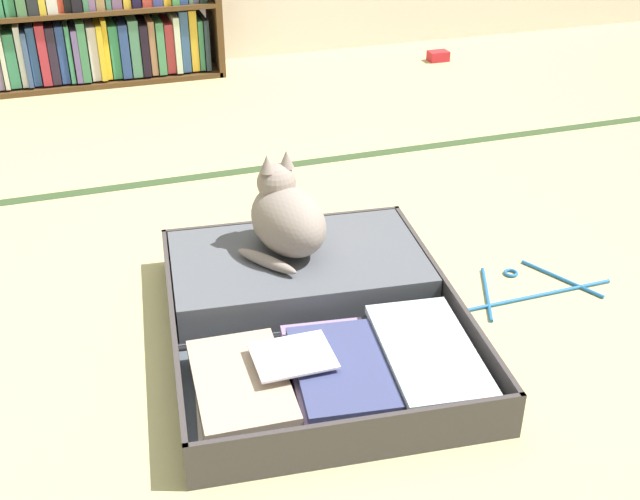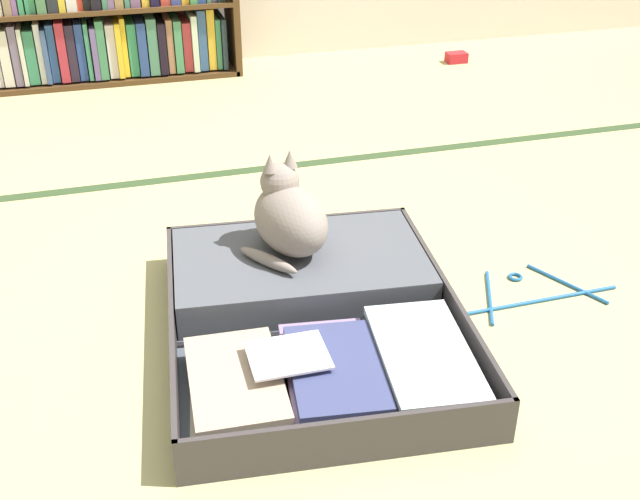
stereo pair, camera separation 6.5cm
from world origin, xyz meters
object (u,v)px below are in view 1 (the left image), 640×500
(bookshelf, at_px, (55,14))
(open_suitcase, at_px, (313,310))
(black_cat, at_px, (285,217))
(clothes_hanger, at_px, (527,288))
(small_red_pouch, at_px, (438,56))

(bookshelf, xyz_separation_m, open_suitcase, (0.50, -2.21, -0.27))
(black_cat, bearing_deg, bookshelf, 103.77)
(clothes_hanger, bearing_deg, small_red_pouch, 70.85)
(bookshelf, height_order, clothes_hanger, bookshelf)
(small_red_pouch, bearing_deg, clothes_hanger, -109.15)
(small_red_pouch, bearing_deg, black_cat, -126.27)
(open_suitcase, bearing_deg, black_cat, 92.69)
(clothes_hanger, relative_size, small_red_pouch, 4.70)
(bookshelf, relative_size, clothes_hanger, 3.08)
(bookshelf, bearing_deg, open_suitcase, -77.25)
(open_suitcase, height_order, clothes_hanger, open_suitcase)
(clothes_hanger, bearing_deg, black_cat, 159.33)
(black_cat, distance_m, clothes_hanger, 0.69)
(black_cat, height_order, small_red_pouch, black_cat)
(black_cat, bearing_deg, open_suitcase, -87.31)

